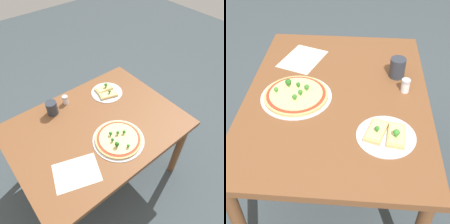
# 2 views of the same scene
# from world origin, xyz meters

# --- Properties ---
(ground_plane) EXTENTS (8.00, 8.00, 0.00)m
(ground_plane) POSITION_xyz_m (0.00, 0.00, 0.00)
(ground_plane) COLOR #3D474C
(dining_table) EXTENTS (1.24, 0.92, 0.70)m
(dining_table) POSITION_xyz_m (0.00, 0.00, 0.61)
(dining_table) COLOR brown
(dining_table) RESTS_ON ground_plane
(pizza_tray_whole) EXTENTS (0.36, 0.36, 0.07)m
(pizza_tray_whole) POSITION_xyz_m (-0.04, 0.20, 0.71)
(pizza_tray_whole) COLOR silver
(pizza_tray_whole) RESTS_ON dining_table
(pizza_tray_slice) EXTENTS (0.26, 0.26, 0.06)m
(pizza_tray_slice) POSITION_xyz_m (-0.28, -0.24, 0.71)
(pizza_tray_slice) COLOR silver
(pizza_tray_slice) RESTS_ON dining_table
(drinking_cup) EXTENTS (0.08, 0.08, 0.11)m
(drinking_cup) POSITION_xyz_m (0.18, -0.31, 0.75)
(drinking_cup) COLOR #2D333D
(drinking_cup) RESTS_ON dining_table
(condiment_shaker) EXTENTS (0.05, 0.05, 0.07)m
(condiment_shaker) POSITION_xyz_m (0.05, -0.34, 0.73)
(condiment_shaker) COLOR silver
(condiment_shaker) RESTS_ON dining_table
(paper_menu) EXTENTS (0.33, 0.29, 0.00)m
(paper_menu) POSITION_xyz_m (0.32, 0.23, 0.70)
(paper_menu) COLOR silver
(paper_menu) RESTS_ON dining_table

